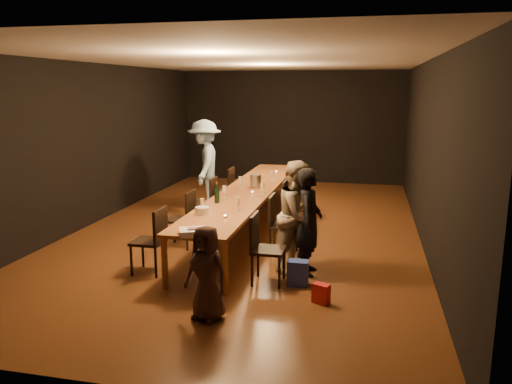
% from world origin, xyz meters
% --- Properties ---
extents(ground, '(10.00, 10.00, 0.00)m').
position_xyz_m(ground, '(0.00, 0.00, 0.00)').
color(ground, '#432810').
rests_on(ground, ground).
extents(room_shell, '(6.04, 10.04, 3.02)m').
position_xyz_m(room_shell, '(0.00, 0.00, 2.08)').
color(room_shell, black).
rests_on(room_shell, ground).
extents(table, '(0.90, 6.00, 0.75)m').
position_xyz_m(table, '(0.00, 0.00, 0.70)').
color(table, '#9C5F2D').
rests_on(table, ground).
extents(chair_right_0, '(0.42, 0.42, 0.93)m').
position_xyz_m(chair_right_0, '(0.85, -2.40, 0.47)').
color(chair_right_0, black).
rests_on(chair_right_0, ground).
extents(chair_right_1, '(0.42, 0.42, 0.93)m').
position_xyz_m(chair_right_1, '(0.85, -1.20, 0.47)').
color(chair_right_1, black).
rests_on(chair_right_1, ground).
extents(chair_right_2, '(0.42, 0.42, 0.93)m').
position_xyz_m(chair_right_2, '(0.85, 0.00, 0.47)').
color(chair_right_2, black).
rests_on(chair_right_2, ground).
extents(chair_right_3, '(0.42, 0.42, 0.93)m').
position_xyz_m(chair_right_3, '(0.85, 1.20, 0.47)').
color(chair_right_3, black).
rests_on(chair_right_3, ground).
extents(chair_left_0, '(0.42, 0.42, 0.93)m').
position_xyz_m(chair_left_0, '(-0.85, -2.40, 0.47)').
color(chair_left_0, black).
rests_on(chair_left_0, ground).
extents(chair_left_1, '(0.42, 0.42, 0.93)m').
position_xyz_m(chair_left_1, '(-0.85, -1.20, 0.47)').
color(chair_left_1, black).
rests_on(chair_left_1, ground).
extents(chair_left_2, '(0.42, 0.42, 0.93)m').
position_xyz_m(chair_left_2, '(-0.85, 0.00, 0.47)').
color(chair_left_2, black).
rests_on(chair_left_2, ground).
extents(chair_left_3, '(0.42, 0.42, 0.93)m').
position_xyz_m(chair_left_3, '(-0.85, 1.20, 0.47)').
color(chair_left_3, black).
rests_on(chair_left_3, ground).
extents(woman_birthday, '(0.36, 0.55, 1.49)m').
position_xyz_m(woman_birthday, '(1.32, -1.94, 0.74)').
color(woman_birthday, black).
rests_on(woman_birthday, ground).
extents(woman_tan, '(0.83, 0.92, 1.56)m').
position_xyz_m(woman_tan, '(1.15, -1.78, 0.78)').
color(woman_tan, tan).
rests_on(woman_tan, ground).
extents(man_blue, '(0.97, 1.35, 1.89)m').
position_xyz_m(man_blue, '(-1.34, 1.54, 0.94)').
color(man_blue, '#9CC7F2').
rests_on(man_blue, ground).
extents(child, '(0.60, 0.48, 1.07)m').
position_xyz_m(child, '(0.39, -3.57, 0.54)').
color(child, '#3A2620').
rests_on(child, ground).
extents(gift_bag_red, '(0.23, 0.18, 0.24)m').
position_xyz_m(gift_bag_red, '(1.59, -2.89, 0.12)').
color(gift_bag_red, red).
rests_on(gift_bag_red, ground).
extents(gift_bag_blue, '(0.27, 0.18, 0.33)m').
position_xyz_m(gift_bag_blue, '(1.24, -2.40, 0.17)').
color(gift_bag_blue, '#2A43B9').
rests_on(gift_bag_blue, ground).
extents(birthday_cake, '(0.41, 0.38, 0.08)m').
position_xyz_m(birthday_cake, '(-0.00, -2.90, 0.79)').
color(birthday_cake, white).
rests_on(birthday_cake, table).
extents(plate_stack, '(0.23, 0.23, 0.11)m').
position_xyz_m(plate_stack, '(-0.22, -1.91, 0.81)').
color(plate_stack, silver).
rests_on(plate_stack, table).
extents(champagne_bottle, '(0.10, 0.10, 0.34)m').
position_xyz_m(champagne_bottle, '(-0.24, -1.14, 0.92)').
color(champagne_bottle, black).
rests_on(champagne_bottle, table).
extents(ice_bucket, '(0.27, 0.27, 0.23)m').
position_xyz_m(ice_bucket, '(0.07, 0.26, 0.86)').
color(ice_bucket, '#A3A3A7').
rests_on(ice_bucket, table).
extents(wineglass_0, '(0.06, 0.06, 0.21)m').
position_xyz_m(wineglass_0, '(-0.27, -1.78, 0.85)').
color(wineglass_0, beige).
rests_on(wineglass_0, table).
extents(wineglass_1, '(0.06, 0.06, 0.21)m').
position_xyz_m(wineglass_1, '(0.22, -1.57, 0.85)').
color(wineglass_1, beige).
rests_on(wineglass_1, table).
extents(wineglass_2, '(0.06, 0.06, 0.21)m').
position_xyz_m(wineglass_2, '(-0.23, -0.75, 0.85)').
color(wineglass_2, silver).
rests_on(wineglass_2, table).
extents(wineglass_3, '(0.06, 0.06, 0.21)m').
position_xyz_m(wineglass_3, '(0.33, -0.34, 0.85)').
color(wineglass_3, beige).
rests_on(wineglass_3, table).
extents(wineglass_4, '(0.06, 0.06, 0.21)m').
position_xyz_m(wineglass_4, '(-0.19, 0.12, 0.85)').
color(wineglass_4, silver).
rests_on(wineglass_4, table).
extents(wineglass_5, '(0.06, 0.06, 0.21)m').
position_xyz_m(wineglass_5, '(0.26, 0.85, 0.85)').
color(wineglass_5, silver).
rests_on(wineglass_5, table).
extents(tealight_near, '(0.05, 0.05, 0.03)m').
position_xyz_m(tealight_near, '(0.15, -2.01, 0.77)').
color(tealight_near, '#B2B7B2').
rests_on(tealight_near, table).
extents(tealight_mid, '(0.05, 0.05, 0.03)m').
position_xyz_m(tealight_mid, '(0.15, -0.35, 0.77)').
color(tealight_mid, '#B2B7B2').
rests_on(tealight_mid, table).
extents(tealight_far, '(0.05, 0.05, 0.03)m').
position_xyz_m(tealight_far, '(0.15, 1.90, 0.77)').
color(tealight_far, '#B2B7B2').
rests_on(tealight_far, table).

